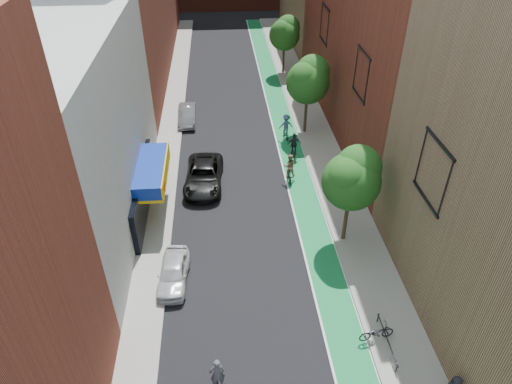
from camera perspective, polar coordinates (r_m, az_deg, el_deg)
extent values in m
cube|color=#136F37|center=(41.67, 3.39, 8.63)|extent=(2.00, 68.00, 0.01)
cube|color=gray|center=(41.50, -10.56, 8.05)|extent=(2.00, 68.00, 0.15)
cube|color=gray|center=(42.04, 6.81, 8.80)|extent=(3.00, 68.00, 0.15)
cube|color=silver|center=(29.44, -23.15, 6.66)|extent=(8.00, 20.00, 12.00)
cylinder|color=#332619|center=(27.90, 11.15, -3.34)|extent=(0.24, 0.24, 3.30)
sphere|color=#15511A|center=(26.30, 11.82, 1.29)|extent=(3.36, 3.36, 3.36)
sphere|color=#15511A|center=(26.26, 12.69, 2.99)|extent=(2.64, 2.64, 2.64)
sphere|color=#15511A|center=(25.71, 11.47, 1.77)|extent=(2.40, 2.40, 2.40)
cylinder|color=#332619|center=(39.39, 6.21, 9.60)|extent=(0.24, 0.24, 3.47)
sphere|color=#15511A|center=(38.23, 6.49, 13.46)|extent=(3.53, 3.53, 3.53)
sphere|color=#15511A|center=(38.30, 7.09, 14.68)|extent=(2.77, 2.77, 2.77)
sphere|color=#15511A|center=(37.71, 6.16, 14.00)|extent=(2.52, 2.52, 2.52)
cylinder|color=#332619|center=(52.20, 3.45, 16.23)|extent=(0.24, 0.24, 3.19)
sphere|color=#15511A|center=(51.38, 3.56, 19.01)|extent=(3.25, 3.25, 3.25)
sphere|color=#15511A|center=(51.53, 4.01, 19.85)|extent=(2.55, 2.55, 2.55)
sphere|color=#15511A|center=(50.92, 3.27, 19.41)|extent=(2.32, 2.32, 2.32)
imported|color=silver|center=(25.90, -10.29, -9.84)|extent=(1.83, 4.01, 1.33)
imported|color=black|center=(32.96, -6.55, 2.06)|extent=(2.95, 5.80, 1.57)
imported|color=gray|center=(41.93, -8.60, 9.52)|extent=(1.48, 4.25, 1.40)
imported|color=#494A50|center=(21.02, -4.87, -21.65)|extent=(0.72, 0.54, 1.79)
imported|color=black|center=(33.39, 4.17, 2.14)|extent=(0.53, 1.73, 1.03)
imported|color=#8B6C51|center=(33.07, 4.20, 3.31)|extent=(0.90, 0.71, 1.81)
imported|color=black|center=(36.14, 4.76, 4.80)|extent=(0.67, 1.69, 0.87)
imported|color=#23222A|center=(35.81, 4.80, 6.01)|extent=(1.09, 0.50, 1.82)
imported|color=black|center=(38.89, 3.75, 7.30)|extent=(0.66, 1.63, 0.95)
imported|color=#45587C|center=(38.61, 3.77, 8.39)|extent=(1.26, 0.83, 1.82)
imported|color=black|center=(23.68, 14.84, -16.60)|extent=(1.84, 0.85, 0.93)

